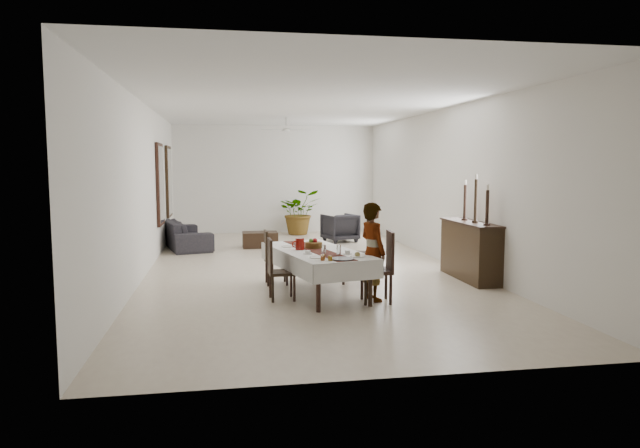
% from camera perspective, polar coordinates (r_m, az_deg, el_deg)
% --- Properties ---
extents(floor, '(6.00, 12.00, 0.00)m').
position_cam_1_polar(floor, '(11.41, -1.66, -4.37)').
color(floor, beige).
rests_on(floor, ground).
extents(ceiling, '(6.00, 12.00, 0.02)m').
position_cam_1_polar(ceiling, '(11.28, -1.71, 11.84)').
color(ceiling, white).
rests_on(ceiling, wall_back).
extents(wall_back, '(6.00, 0.02, 3.20)m').
position_cam_1_polar(wall_back, '(17.19, -4.47, 4.48)').
color(wall_back, white).
rests_on(wall_back, floor).
extents(wall_front, '(6.00, 0.02, 3.20)m').
position_cam_1_polar(wall_front, '(5.36, 7.24, 1.12)').
color(wall_front, white).
rests_on(wall_front, floor).
extents(wall_left, '(0.02, 12.00, 3.20)m').
position_cam_1_polar(wall_left, '(11.22, -17.07, 3.43)').
color(wall_left, white).
rests_on(wall_left, floor).
extents(wall_right, '(0.02, 12.00, 3.20)m').
position_cam_1_polar(wall_right, '(12.02, 12.66, 3.70)').
color(wall_right, white).
rests_on(wall_right, floor).
extents(dining_table_top, '(1.40, 2.37, 0.05)m').
position_cam_1_polar(dining_table_top, '(9.00, -0.35, -2.83)').
color(dining_table_top, black).
rests_on(dining_table_top, table_leg_fl).
extents(table_leg_fl, '(0.08, 0.08, 0.65)m').
position_cam_1_polar(table_leg_fl, '(7.96, -0.16, -6.55)').
color(table_leg_fl, black).
rests_on(table_leg_fl, floor).
extents(table_leg_fr, '(0.08, 0.08, 0.65)m').
position_cam_1_polar(table_leg_fr, '(8.30, 5.06, -6.05)').
color(table_leg_fr, black).
rests_on(table_leg_fr, floor).
extents(table_leg_bl, '(0.08, 0.08, 0.65)m').
position_cam_1_polar(table_leg_bl, '(9.90, -4.86, -4.08)').
color(table_leg_bl, black).
rests_on(table_leg_bl, floor).
extents(table_leg_br, '(0.08, 0.08, 0.65)m').
position_cam_1_polar(table_leg_br, '(10.17, -0.49, -3.78)').
color(table_leg_br, black).
rests_on(table_leg_br, floor).
extents(tablecloth_top, '(1.60, 2.57, 0.01)m').
position_cam_1_polar(tablecloth_top, '(9.00, -0.35, -2.66)').
color(tablecloth_top, white).
rests_on(tablecloth_top, dining_table_top).
extents(tablecloth_drape_left, '(0.55, 2.32, 0.28)m').
position_cam_1_polar(tablecloth_drape_left, '(8.83, -3.59, -3.72)').
color(tablecloth_drape_left, silver).
rests_on(tablecloth_drape_left, dining_table_top).
extents(tablecloth_drape_right, '(0.55, 2.32, 0.28)m').
position_cam_1_polar(tablecloth_drape_right, '(9.24, 2.76, -3.28)').
color(tablecloth_drape_right, silver).
rests_on(tablecloth_drape_right, dining_table_top).
extents(tablecloth_drape_near, '(1.06, 0.26, 0.28)m').
position_cam_1_polar(tablecloth_drape_near, '(7.95, 2.93, -4.80)').
color(tablecloth_drape_near, silver).
rests_on(tablecloth_drape_near, dining_table_top).
extents(tablecloth_drape_far, '(1.06, 0.26, 0.28)m').
position_cam_1_polar(tablecloth_drape_far, '(10.11, -2.91, -2.47)').
color(tablecloth_drape_far, white).
rests_on(tablecloth_drape_far, dining_table_top).
extents(table_runner, '(0.84, 2.32, 0.00)m').
position_cam_1_polar(table_runner, '(9.00, -0.35, -2.61)').
color(table_runner, '#5D261A').
rests_on(table_runner, tablecloth_top).
extents(red_pitcher, '(0.17, 0.17, 0.18)m').
position_cam_1_polar(red_pitcher, '(9.03, -2.04, -2.01)').
color(red_pitcher, maroon).
rests_on(red_pitcher, tablecloth_top).
extents(pitcher_handle, '(0.11, 0.04, 0.11)m').
position_cam_1_polar(pitcher_handle, '(9.00, -2.51, -2.03)').
color(pitcher_handle, '#9B180B').
rests_on(pitcher_handle, red_pitcher).
extents(wine_glass_near, '(0.06, 0.06, 0.16)m').
position_cam_1_polar(wine_glass_near, '(8.49, 1.89, -2.62)').
color(wine_glass_near, white).
rests_on(wine_glass_near, tablecloth_top).
extents(wine_glass_mid, '(0.06, 0.06, 0.16)m').
position_cam_1_polar(wine_glass_mid, '(8.49, 0.38, -2.61)').
color(wine_glass_mid, silver).
rests_on(wine_glass_mid, tablecloth_top).
extents(teacup_right, '(0.08, 0.08, 0.06)m').
position_cam_1_polar(teacup_right, '(8.60, 2.77, -2.84)').
color(teacup_right, silver).
rests_on(teacup_right, saucer_right).
extents(saucer_right, '(0.14, 0.14, 0.01)m').
position_cam_1_polar(saucer_right, '(8.61, 2.77, -2.99)').
color(saucer_right, white).
rests_on(saucer_right, tablecloth_top).
extents(teacup_left, '(0.08, 0.08, 0.06)m').
position_cam_1_polar(teacup_left, '(8.60, -1.23, -2.85)').
color(teacup_left, white).
rests_on(teacup_left, saucer_left).
extents(saucer_left, '(0.14, 0.14, 0.01)m').
position_cam_1_polar(saucer_left, '(8.60, -1.23, -2.99)').
color(saucer_left, white).
rests_on(saucer_left, tablecloth_top).
extents(plate_near_right, '(0.22, 0.22, 0.01)m').
position_cam_1_polar(plate_near_right, '(8.37, 3.76, -3.24)').
color(plate_near_right, white).
rests_on(plate_near_right, tablecloth_top).
extents(bread_near_right, '(0.08, 0.08, 0.08)m').
position_cam_1_polar(bread_near_right, '(8.37, 3.76, -3.06)').
color(bread_near_right, tan).
rests_on(bread_near_right, plate_near_right).
extents(plate_near_left, '(0.22, 0.22, 0.01)m').
position_cam_1_polar(plate_near_left, '(8.26, -0.29, -3.35)').
color(plate_near_left, white).
rests_on(plate_near_left, tablecloth_top).
extents(plate_far_left, '(0.22, 0.22, 0.01)m').
position_cam_1_polar(plate_far_left, '(9.36, -3.21, -2.25)').
color(plate_far_left, silver).
rests_on(plate_far_left, tablecloth_top).
extents(serving_tray, '(0.33, 0.33, 0.02)m').
position_cam_1_polar(serving_tray, '(8.12, 2.27, -3.50)').
color(serving_tray, '#38383C').
rests_on(serving_tray, tablecloth_top).
extents(jam_jar_a, '(0.06, 0.06, 0.07)m').
position_cam_1_polar(jam_jar_a, '(8.01, 1.03, -3.45)').
color(jam_jar_a, '#8B5E14').
rests_on(jam_jar_a, tablecloth_top).
extents(jam_jar_b, '(0.06, 0.06, 0.07)m').
position_cam_1_polar(jam_jar_b, '(8.02, 0.27, -3.43)').
color(jam_jar_b, '#8B4014').
rests_on(jam_jar_b, tablecloth_top).
extents(jam_jar_c, '(0.06, 0.06, 0.07)m').
position_cam_1_polar(jam_jar_c, '(8.12, 0.31, -3.31)').
color(jam_jar_c, '#8E6214').
rests_on(jam_jar_c, tablecloth_top).
extents(fruit_basket, '(0.28, 0.28, 0.09)m').
position_cam_1_polar(fruit_basket, '(9.22, -0.63, -2.12)').
color(fruit_basket, brown).
rests_on(fruit_basket, tablecloth_top).
extents(fruit_red, '(0.08, 0.08, 0.08)m').
position_cam_1_polar(fruit_red, '(9.24, -0.51, -1.67)').
color(fruit_red, '#A31014').
rests_on(fruit_red, fruit_basket).
extents(fruit_green, '(0.07, 0.07, 0.07)m').
position_cam_1_polar(fruit_green, '(9.22, -0.91, -1.69)').
color(fruit_green, '#477623').
rests_on(fruit_green, fruit_basket).
extents(chair_right_near_seat, '(0.49, 0.49, 0.05)m').
position_cam_1_polar(chair_right_near_seat, '(8.54, 5.64, -4.69)').
color(chair_right_near_seat, black).
rests_on(chair_right_near_seat, chair_right_near_leg_fl).
extents(chair_right_near_leg_fl, '(0.05, 0.05, 0.45)m').
position_cam_1_polar(chair_right_near_leg_fl, '(8.44, 7.08, -6.56)').
color(chair_right_near_leg_fl, black).
rests_on(chair_right_near_leg_fl, floor).
extents(chair_right_near_leg_fr, '(0.05, 0.05, 0.45)m').
position_cam_1_polar(chair_right_near_leg_fr, '(8.80, 6.62, -6.04)').
color(chair_right_near_leg_fr, black).
rests_on(chair_right_near_leg_fr, floor).
extents(chair_right_near_leg_bl, '(0.05, 0.05, 0.45)m').
position_cam_1_polar(chair_right_near_leg_bl, '(8.38, 4.58, -6.63)').
color(chair_right_near_leg_bl, black).
rests_on(chair_right_near_leg_bl, floor).
extents(chair_right_near_leg_br, '(0.05, 0.05, 0.45)m').
position_cam_1_polar(chair_right_near_leg_br, '(8.74, 4.22, -6.10)').
color(chair_right_near_leg_br, black).
rests_on(chair_right_near_leg_br, floor).
extents(chair_right_near_back, '(0.09, 0.45, 0.58)m').
position_cam_1_polar(chair_right_near_back, '(8.52, 7.03, -2.63)').
color(chair_right_near_back, black).
rests_on(chair_right_near_back, chair_right_near_seat).
extents(chair_right_far_seat, '(0.61, 0.61, 0.05)m').
position_cam_1_polar(chair_right_far_seat, '(9.89, 3.65, -3.03)').
color(chair_right_far_seat, black).
rests_on(chair_right_far_seat, chair_right_far_leg_fl).
extents(chair_right_far_leg_fl, '(0.06, 0.06, 0.47)m').
position_cam_1_polar(chair_right_far_leg_fl, '(9.73, 4.67, -4.78)').
color(chair_right_far_leg_fl, black).
rests_on(chair_right_far_leg_fl, floor).
extents(chair_right_far_leg_fr, '(0.06, 0.06, 0.47)m').
position_cam_1_polar(chair_right_far_leg_fr, '(10.11, 4.87, -4.37)').
color(chair_right_far_leg_fr, black).
rests_on(chair_right_far_leg_fr, floor).
extents(chair_right_far_leg_bl, '(0.06, 0.06, 0.47)m').
position_cam_1_polar(chair_right_far_leg_bl, '(9.77, 2.37, -4.72)').
color(chair_right_far_leg_bl, black).
rests_on(chair_right_far_leg_bl, floor).
extents(chair_right_far_leg_br, '(0.06, 0.06, 0.47)m').
position_cam_1_polar(chair_right_far_leg_br, '(10.15, 2.66, -4.31)').
color(chair_right_far_leg_br, black).
rests_on(chair_right_far_leg_br, floor).
extents(chair_right_far_back, '(0.20, 0.47, 0.61)m').
position_cam_1_polar(chair_right_far_back, '(9.83, 4.93, -1.17)').
color(chair_right_far_back, black).
rests_on(chair_right_far_back, chair_right_far_seat).
extents(chair_left_near_seat, '(0.41, 0.41, 0.05)m').
position_cam_1_polar(chair_left_near_seat, '(8.68, -3.82, -4.88)').
color(chair_left_near_seat, black).
rests_on(chair_left_near_seat, chair_left_near_leg_fl).
extents(chair_left_near_leg_fl, '(0.04, 0.04, 0.39)m').
position_cam_1_polar(chair_left_near_leg_fl, '(8.87, -4.99, -6.11)').
color(chair_left_near_leg_fl, black).
rests_on(chair_left_near_leg_fl, floor).
extents(chair_left_near_leg_fr, '(0.04, 0.04, 0.39)m').
position_cam_1_polar(chair_left_near_leg_fr, '(8.55, -4.75, -6.56)').
color(chair_left_near_leg_fr, black).
rests_on(chair_left_near_leg_fr, floor).
extents(chair_left_near_leg_bl, '(0.04, 0.04, 0.39)m').
position_cam_1_polar(chair_left_near_leg_bl, '(8.91, -2.91, -6.04)').
color(chair_left_near_leg_bl, black).
rests_on(chair_left_near_leg_bl, floor).
extents(chair_left_near_leg_br, '(0.04, 0.04, 0.39)m').
position_cam_1_polar(chair_left_near_leg_br, '(8.59, -2.58, -6.48)').
color(chair_left_near_leg_br, black).
rests_on(chair_left_near_leg_br, floor).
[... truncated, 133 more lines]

